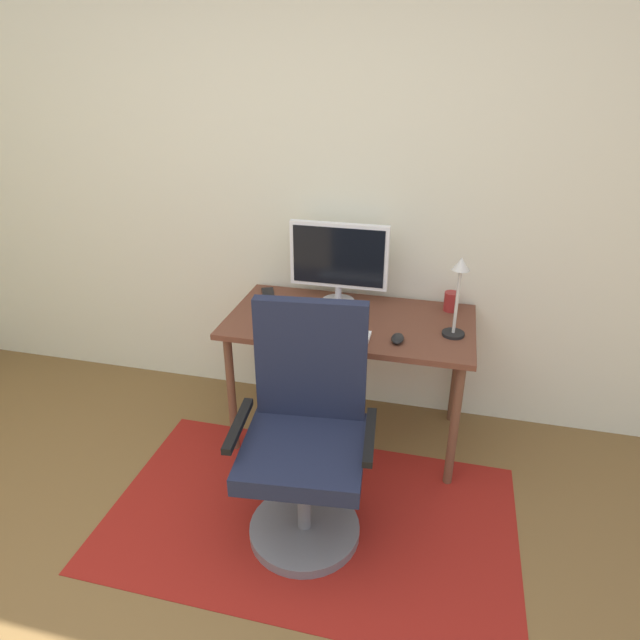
{
  "coord_description": "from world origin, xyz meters",
  "views": [
    {
      "loc": [
        0.76,
        -0.73,
        1.96
      ],
      "look_at": [
        0.2,
        1.54,
        0.83
      ],
      "focal_mm": 30.77,
      "sensor_mm": 36.0,
      "label": 1
    }
  ],
  "objects": [
    {
      "name": "wall_back",
      "position": [
        0.0,
        2.2,
        1.3
      ],
      "size": [
        6.0,
        0.1,
        2.6
      ],
      "primitive_type": "cube",
      "color": "beige",
      "rests_on": "ground"
    },
    {
      "name": "area_rug",
      "position": [
        0.26,
        1.12,
        0.0
      ],
      "size": [
        1.88,
        1.12,
        0.01
      ],
      "primitive_type": "cube",
      "color": "maroon",
      "rests_on": "ground"
    },
    {
      "name": "desk",
      "position": [
        0.3,
        1.79,
        0.65
      ],
      "size": [
        1.27,
        0.68,
        0.73
      ],
      "color": "brown",
      "rests_on": "ground"
    },
    {
      "name": "monitor",
      "position": [
        0.2,
        1.99,
        0.98
      ],
      "size": [
        0.53,
        0.18,
        0.45
      ],
      "color": "#B2B2B7",
      "rests_on": "desk"
    },
    {
      "name": "keyboard",
      "position": [
        0.22,
        1.58,
        0.73
      ],
      "size": [
        0.43,
        0.13,
        0.02
      ],
      "primitive_type": "cube",
      "color": "white",
      "rests_on": "desk"
    },
    {
      "name": "computer_mouse",
      "position": [
        0.57,
        1.6,
        0.74
      ],
      "size": [
        0.06,
        0.1,
        0.03
      ],
      "primitive_type": "ellipsoid",
      "color": "black",
      "rests_on": "desk"
    },
    {
      "name": "coffee_cup",
      "position": [
        0.8,
        2.03,
        0.78
      ],
      "size": [
        0.08,
        0.08,
        0.1
      ],
      "primitive_type": "cylinder",
      "color": "maroon",
      "rests_on": "desk"
    },
    {
      "name": "cell_phone",
      "position": [
        -0.22,
        2.01,
        0.73
      ],
      "size": [
        0.12,
        0.16,
        0.01
      ],
      "primitive_type": "cube",
      "rotation": [
        0.0,
        0.0,
        0.39
      ],
      "color": "black",
      "rests_on": "desk"
    },
    {
      "name": "desk_lamp",
      "position": [
        0.83,
        1.73,
        0.98
      ],
      "size": [
        0.11,
        0.11,
        0.4
      ],
      "color": "black",
      "rests_on": "desk"
    },
    {
      "name": "office_chair",
      "position": [
        0.25,
        1.09,
        0.45
      ],
      "size": [
        0.62,
        0.56,
        1.06
      ],
      "rotation": [
        0.0,
        0.0,
        0.1
      ],
      "color": "slate",
      "rests_on": "ground"
    }
  ]
}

